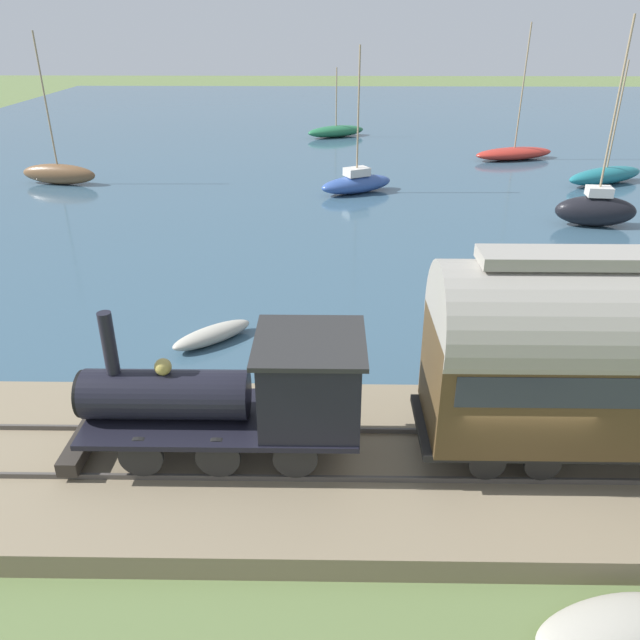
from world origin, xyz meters
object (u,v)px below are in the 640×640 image
(sailboat_red, at_px, (514,153))
(sailboat_teal, at_px, (605,175))
(sailboat_brown, at_px, (59,173))
(beached_dinghy, at_px, (611,626))
(sailboat_black, at_px, (596,209))
(rowboat_far_out, at_px, (578,318))
(sailboat_green, at_px, (336,131))
(sailboat_blue, at_px, (357,183))
(rowboat_near_shore, at_px, (212,335))
(steam_locomotive, at_px, (250,391))

(sailboat_red, bearing_deg, sailboat_teal, -168.72)
(sailboat_brown, bearing_deg, sailboat_teal, -79.49)
(sailboat_brown, bearing_deg, beached_dinghy, -135.63)
(sailboat_brown, relative_size, sailboat_black, 0.91)
(sailboat_brown, bearing_deg, rowboat_far_out, -117.23)
(rowboat_far_out, xyz_separation_m, beached_dinghy, (-11.81, 3.66, 0.06))
(sailboat_brown, xyz_separation_m, beached_dinghy, (-30.31, -21.06, -0.44))
(sailboat_teal, xyz_separation_m, sailboat_green, (15.78, 16.18, -0.05))
(sailboat_blue, bearing_deg, rowboat_near_shore, 135.46)
(steam_locomotive, relative_size, beached_dinghy, 2.12)
(sailboat_teal, height_order, sailboat_red, sailboat_red)
(steam_locomotive, height_order, sailboat_brown, sailboat_brown)
(sailboat_blue, height_order, rowboat_far_out, sailboat_blue)
(steam_locomotive, distance_m, sailboat_teal, 32.59)
(sailboat_blue, distance_m, sailboat_green, 18.14)
(sailboat_brown, height_order, beached_dinghy, sailboat_brown)
(sailboat_teal, relative_size, rowboat_far_out, 2.55)
(sailboat_red, distance_m, rowboat_near_shore, 32.26)
(sailboat_black, bearing_deg, sailboat_brown, 80.82)
(rowboat_near_shore, bearing_deg, sailboat_green, -48.33)
(steam_locomotive, relative_size, sailboat_brown, 0.75)
(sailboat_brown, relative_size, beached_dinghy, 2.83)
(sailboat_green, height_order, sailboat_black, sailboat_black)
(sailboat_brown, distance_m, sailboat_green, 23.47)
(steam_locomotive, xyz_separation_m, sailboat_red, (33.86, -14.67, -1.75))
(steam_locomotive, xyz_separation_m, sailboat_blue, (24.56, -3.19, -1.63))
(sailboat_blue, bearing_deg, sailboat_green, -25.39)
(sailboat_blue, bearing_deg, steam_locomotive, 143.93)
(beached_dinghy, bearing_deg, rowboat_near_shore, 39.34)
(steam_locomotive, bearing_deg, sailboat_teal, -34.30)
(sailboat_green, distance_m, rowboat_near_shore, 36.66)
(sailboat_blue, relative_size, rowboat_near_shore, 3.03)
(sailboat_red, bearing_deg, sailboat_green, 38.35)
(sailboat_red, xyz_separation_m, rowboat_near_shore, (-27.61, 16.68, -0.20))
(sailboat_brown, xyz_separation_m, sailboat_red, (7.51, -29.38, -0.19))
(sailboat_teal, relative_size, beached_dinghy, 2.33)
(rowboat_near_shore, bearing_deg, beached_dinghy, 177.55)
(sailboat_green, bearing_deg, rowboat_near_shore, 147.80)
(steam_locomotive, height_order, sailboat_red, sailboat_red)
(sailboat_brown, relative_size, rowboat_near_shore, 3.27)
(sailboat_green, bearing_deg, sailboat_blue, 157.61)
(sailboat_red, height_order, sailboat_black, sailboat_black)
(sailboat_red, distance_m, sailboat_black, 15.35)
(sailboat_green, bearing_deg, sailboat_black, -178.56)
(sailboat_blue, height_order, rowboat_near_shore, sailboat_blue)
(rowboat_near_shore, bearing_deg, sailboat_red, -72.94)
(sailboat_red, xyz_separation_m, rowboat_far_out, (-26.01, 4.65, -0.31))
(sailboat_blue, xyz_separation_m, sailboat_black, (-6.05, -11.32, 0.24))
(steam_locomotive, bearing_deg, sailboat_blue, -7.41)
(sailboat_teal, bearing_deg, rowboat_far_out, 129.64)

